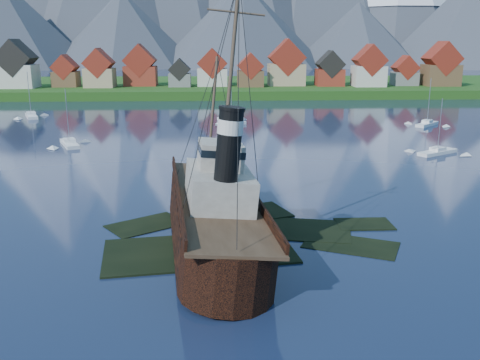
{
  "coord_description": "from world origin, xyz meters",
  "views": [
    {
      "loc": [
        -1.35,
        -49.97,
        19.7
      ],
      "look_at": [
        1.32,
        6.0,
        5.0
      ],
      "focal_mm": 40.0,
      "sensor_mm": 36.0,
      "label": 1
    }
  ],
  "objects_px": {
    "sailboat_a": "(70,144)",
    "sailboat_f": "(437,153)",
    "sailboat_c": "(31,116)",
    "sailboat_e": "(231,121)",
    "sailboat_d": "(427,125)",
    "tugboat_wreck": "(211,210)"
  },
  "relations": [
    {
      "from": "sailboat_a",
      "to": "sailboat_f",
      "type": "height_order",
      "value": "sailboat_a"
    },
    {
      "from": "sailboat_e",
      "to": "sailboat_f",
      "type": "distance_m",
      "value": 53.61
    },
    {
      "from": "tugboat_wreck",
      "to": "sailboat_d",
      "type": "bearing_deg",
      "value": 49.1
    },
    {
      "from": "tugboat_wreck",
      "to": "sailboat_e",
      "type": "xyz_separation_m",
      "value": [
        4.59,
        80.8,
        -3.02
      ]
    },
    {
      "from": "sailboat_c",
      "to": "sailboat_e",
      "type": "distance_m",
      "value": 53.29
    },
    {
      "from": "sailboat_a",
      "to": "sailboat_f",
      "type": "relative_size",
      "value": 1.09
    },
    {
      "from": "tugboat_wreck",
      "to": "sailboat_f",
      "type": "relative_size",
      "value": 3.2
    },
    {
      "from": "sailboat_a",
      "to": "sailboat_d",
      "type": "distance_m",
      "value": 81.22
    },
    {
      "from": "sailboat_e",
      "to": "sailboat_a",
      "type": "bearing_deg",
      "value": -166.29
    },
    {
      "from": "sailboat_d",
      "to": "sailboat_c",
      "type": "bearing_deg",
      "value": -146.21
    },
    {
      "from": "sailboat_a",
      "to": "sailboat_e",
      "type": "height_order",
      "value": "sailboat_e"
    },
    {
      "from": "sailboat_c",
      "to": "sailboat_f",
      "type": "height_order",
      "value": "sailboat_c"
    },
    {
      "from": "sailboat_c",
      "to": "sailboat_d",
      "type": "height_order",
      "value": "sailboat_c"
    },
    {
      "from": "sailboat_d",
      "to": "sailboat_a",
      "type": "bearing_deg",
      "value": -120.61
    },
    {
      "from": "tugboat_wreck",
      "to": "sailboat_f",
      "type": "bearing_deg",
      "value": 39.43
    },
    {
      "from": "sailboat_a",
      "to": "sailboat_d",
      "type": "relative_size",
      "value": 0.97
    },
    {
      "from": "sailboat_a",
      "to": "sailboat_c",
      "type": "xyz_separation_m",
      "value": [
        -20.05,
        39.47,
        0.03
      ]
    },
    {
      "from": "sailboat_c",
      "to": "sailboat_a",
      "type": "bearing_deg",
      "value": -86.1
    },
    {
      "from": "sailboat_c",
      "to": "sailboat_d",
      "type": "relative_size",
      "value": 1.06
    },
    {
      "from": "tugboat_wreck",
      "to": "sailboat_c",
      "type": "bearing_deg",
      "value": 111.62
    },
    {
      "from": "sailboat_c",
      "to": "sailboat_e",
      "type": "height_order",
      "value": "sailboat_c"
    },
    {
      "from": "sailboat_f",
      "to": "tugboat_wreck",
      "type": "bearing_deg",
      "value": -75.96
    }
  ]
}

